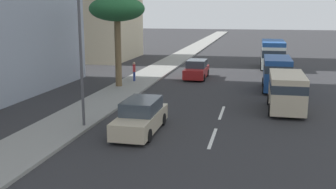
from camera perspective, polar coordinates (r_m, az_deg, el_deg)
The scene contains 12 objects.
ground_plane at distance 35.30m, azimuth 9.24°, elevation 1.95°, with size 198.00×198.00×0.00m, color #2D2D30.
sidewalk_right at distance 36.55m, azimuth -3.12°, elevation 2.54°, with size 162.00×3.11×0.15m, color gray.
lane_stripe_mid at distance 19.35m, azimuth 6.34°, elevation -6.15°, with size 3.20×0.16×0.01m, color silver.
lane_stripe_far at distance 24.12m, azimuth 7.63°, elevation -2.56°, with size 3.20×0.16×0.01m, color silver.
minibus_lead at distance 43.54m, azimuth 14.61°, elevation 5.67°, with size 6.34×2.39×2.88m.
van_second at distance 25.08m, azimuth 16.47°, elevation 0.63°, with size 4.66×2.11×2.26m.
car_third at distance 20.06m, azimuth -3.88°, elevation -3.18°, with size 4.73×1.81×1.63m.
car_fourth at distance 36.04m, azimuth 4.07°, elevation 3.52°, with size 4.32×1.85×1.64m.
van_fifth at distance 31.41m, azimuth 15.18°, elevation 3.13°, with size 4.70×2.07×2.51m.
pedestrian_near_lamp at distance 33.86m, azimuth -4.82°, elevation 3.40°, with size 0.37×0.30×1.60m.
palm_tree at distance 31.28m, azimuth -7.24°, elevation 11.74°, with size 4.21×4.21×6.88m.
street_lamp at distance 20.46m, azimuth -12.06°, elevation 7.62°, with size 0.24×0.97×7.17m.
Camera 1 is at (-3.25, -1.87, 5.94)m, focal length 43.02 mm.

